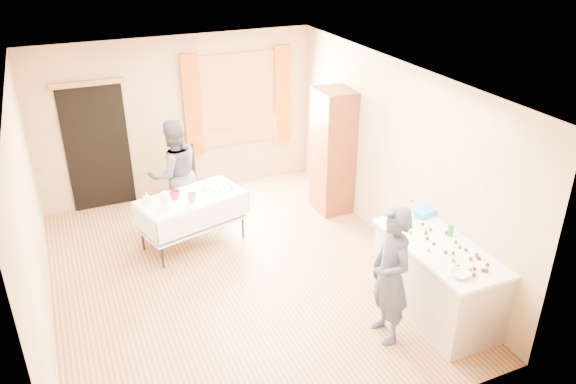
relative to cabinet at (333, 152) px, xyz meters
name	(u,v)px	position (x,y,z in m)	size (l,w,h in m)	color
floor	(237,276)	(-1.99, -1.20, -0.98)	(4.50, 5.50, 0.02)	#9E7047
ceiling	(228,78)	(-1.99, -1.20, 1.64)	(4.50, 5.50, 0.02)	white
wall_back	(178,118)	(-1.99, 1.56, 0.33)	(4.50, 0.02, 2.60)	tan
wall_front	(343,323)	(-1.99, -3.96, 0.33)	(4.50, 0.02, 2.60)	tan
wall_left	(30,223)	(-4.25, -1.20, 0.33)	(0.02, 5.50, 2.60)	tan
wall_right	(393,157)	(0.27, -1.20, 0.33)	(0.02, 5.50, 2.60)	tan
window_frame	(238,99)	(-0.99, 1.52, 0.53)	(1.32, 0.06, 1.52)	olive
window_pane	(238,99)	(-0.99, 1.50, 0.53)	(1.20, 0.02, 1.40)	white
curtain_left	(192,106)	(-1.77, 1.47, 0.53)	(0.28, 0.06, 1.65)	#AD4F13
curtain_right	(282,95)	(-0.21, 1.47, 0.53)	(0.28, 0.06, 1.65)	#AD4F13
doorway	(97,148)	(-3.29, 1.53, 0.03)	(0.95, 0.04, 2.00)	black
door_lintel	(87,83)	(-3.29, 1.50, 1.05)	(1.05, 0.06, 0.08)	olive
cabinet	(333,152)	(0.00, 0.00, 0.00)	(0.50, 0.60, 1.94)	brown
counter	(436,279)	(-0.10, -2.80, -0.52)	(0.78, 1.65, 0.91)	#BBAC99
party_table	(192,216)	(-2.29, -0.18, -0.53)	(1.59, 1.10, 0.75)	black
chair	(191,195)	(-2.08, 0.72, -0.65)	(0.57, 0.57, 1.08)	black
girl	(391,275)	(-0.85, -2.95, -0.17)	(0.43, 0.61, 1.60)	#282E43
woman	(175,174)	(-2.35, 0.47, -0.15)	(0.89, 0.75, 1.65)	black
soda_can	(451,231)	(0.12, -2.68, 0.00)	(0.07, 0.07, 0.12)	#087F1F
mixing_bowl	(460,274)	(-0.30, -3.38, -0.04)	(0.23, 0.23, 0.05)	white
foam_block	(406,217)	(-0.12, -2.16, -0.02)	(0.15, 0.10, 0.08)	white
blue_basket	(425,212)	(0.15, -2.15, -0.02)	(0.30, 0.20, 0.08)	#258AEA
pitcher	(165,201)	(-2.68, -0.41, -0.11)	(0.11, 0.11, 0.22)	silver
cup_red	(175,195)	(-2.49, -0.17, -0.17)	(0.16, 0.16, 0.11)	red
cup_rainbow	(192,198)	(-2.31, -0.35, -0.16)	(0.14, 0.14, 0.12)	red
small_bowl	(208,187)	(-2.00, -0.03, -0.20)	(0.22, 0.22, 0.05)	white
pastry_tray	(225,189)	(-1.79, -0.18, -0.21)	(0.28, 0.20, 0.02)	white
bottle	(147,198)	(-2.88, -0.16, -0.14)	(0.08, 0.08, 0.16)	white
cake_balls	(452,250)	(-0.08, -2.97, -0.04)	(0.46, 1.12, 0.04)	#3F2314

